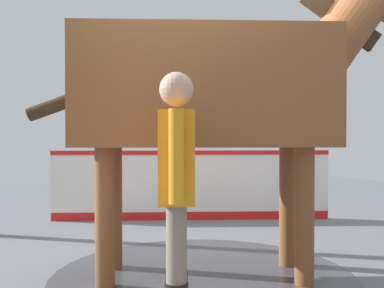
% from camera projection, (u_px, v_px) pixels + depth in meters
% --- Properties ---
extents(ground_plane, '(16.00, 16.00, 0.02)m').
position_uv_depth(ground_plane, '(194.00, 268.00, 4.17)').
color(ground_plane, slate).
extents(wet_patch, '(2.68, 2.68, 0.00)m').
position_uv_depth(wet_patch, '(203.00, 275.00, 3.91)').
color(wet_patch, '#42444C').
rests_on(wet_patch, ground).
extents(barrier_wall, '(1.83, 3.69, 1.02)m').
position_uv_depth(barrier_wall, '(191.00, 188.00, 6.47)').
color(barrier_wall, white).
rests_on(barrier_wall, ground).
extents(horse, '(1.91, 3.27, 2.76)m').
position_uv_depth(horse, '(217.00, 90.00, 3.88)').
color(horse, brown).
rests_on(horse, ground).
extents(handler, '(0.61, 0.41, 1.65)m').
position_uv_depth(handler, '(176.00, 181.00, 2.84)').
color(handler, black).
rests_on(handler, ground).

